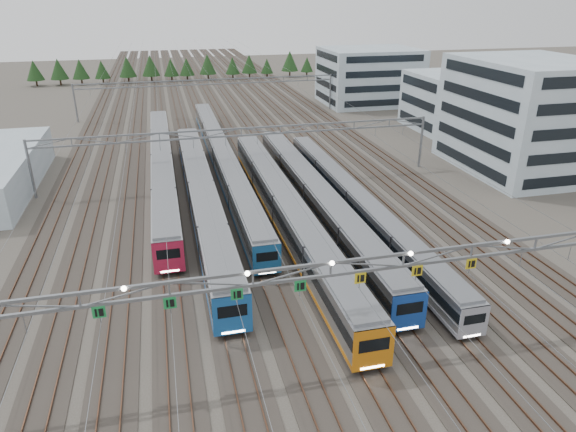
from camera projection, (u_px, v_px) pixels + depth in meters
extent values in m
plane|color=#47423A|center=(327.00, 352.00, 39.23)|extent=(400.00, 400.00, 0.00)
cube|color=#2D2823|center=(204.00, 102.00, 128.16)|extent=(54.00, 260.00, 0.08)
cube|color=brown|center=(97.00, 107.00, 122.52)|extent=(0.08, 260.00, 0.16)
cube|color=brown|center=(303.00, 97.00, 133.71)|extent=(0.08, 260.00, 0.16)
cube|color=brown|center=(201.00, 102.00, 127.96)|extent=(0.08, 260.00, 0.16)
cube|color=brown|center=(207.00, 102.00, 128.27)|extent=(0.08, 260.00, 0.16)
cube|color=black|center=(163.00, 177.00, 75.25)|extent=(2.49, 57.45, 0.38)
cube|color=#98999F|center=(162.00, 165.00, 74.52)|extent=(2.92, 58.63, 3.29)
cube|color=black|center=(162.00, 162.00, 74.37)|extent=(2.98, 58.33, 0.99)
cube|color=#BA1C3E|center=(163.00, 174.00, 75.08)|extent=(2.97, 58.33, 0.37)
cube|color=slate|center=(161.00, 153.00, 73.82)|extent=(2.63, 57.45, 0.26)
cube|color=#BA1C3E|center=(169.00, 258.00, 48.49)|extent=(2.94, 0.12, 3.29)
cube|color=black|center=(168.00, 254.00, 48.31)|extent=(2.19, 0.10, 0.99)
cube|color=white|center=(170.00, 271.00, 49.02)|extent=(1.75, 0.06, 0.16)
cube|color=black|center=(203.00, 209.00, 64.06)|extent=(2.61, 52.23, 0.40)
cube|color=#98999F|center=(202.00, 195.00, 63.29)|extent=(3.07, 53.30, 3.46)
cube|color=black|center=(202.00, 191.00, 63.13)|extent=(3.13, 53.03, 1.04)
cube|color=#1C5AA8|center=(203.00, 205.00, 63.88)|extent=(3.12, 53.03, 0.38)
cube|color=slate|center=(201.00, 180.00, 62.56)|extent=(2.77, 52.23, 0.27)
cube|color=#1C5AA8|center=(233.00, 315.00, 39.63)|extent=(3.09, 0.12, 3.46)
cube|color=black|center=(232.00, 311.00, 39.44)|extent=(2.31, 0.10, 1.04)
cube|color=white|center=(234.00, 332.00, 40.19)|extent=(1.84, 0.06, 0.16)
cube|color=black|center=(223.00, 168.00, 78.96)|extent=(2.33, 66.05, 0.35)
cube|color=#98999F|center=(222.00, 157.00, 78.27)|extent=(2.74, 67.40, 3.09)
cube|color=black|center=(222.00, 155.00, 78.12)|extent=(2.80, 67.06, 0.93)
cube|color=#1C5A98|center=(223.00, 166.00, 78.79)|extent=(2.79, 67.06, 0.34)
cube|color=slate|center=(222.00, 147.00, 77.61)|extent=(2.47, 66.05, 0.25)
cube|color=#1C5A98|center=(267.00, 260.00, 48.34)|extent=(2.76, 0.12, 3.09)
cube|color=black|center=(267.00, 256.00, 48.16)|extent=(2.06, 0.10, 0.93)
cube|color=white|center=(267.00, 273.00, 48.83)|extent=(1.65, 0.06, 0.15)
cube|color=black|center=(286.00, 224.00, 59.92)|extent=(2.60, 51.39, 0.39)
cube|color=#98999F|center=(286.00, 209.00, 59.15)|extent=(3.05, 52.44, 3.44)
cube|color=black|center=(286.00, 206.00, 58.99)|extent=(3.11, 52.18, 1.04)
cube|color=orange|center=(286.00, 220.00, 59.73)|extent=(3.10, 52.18, 0.38)
cube|color=slate|center=(286.00, 194.00, 58.42)|extent=(2.75, 51.39, 0.27)
cube|color=orange|center=(374.00, 349.00, 35.87)|extent=(3.07, 0.12, 3.44)
cube|color=black|center=(374.00, 345.00, 35.68)|extent=(2.29, 0.10, 1.04)
cube|color=white|center=(372.00, 367.00, 36.42)|extent=(1.83, 0.06, 0.16)
cube|color=black|center=(315.00, 211.00, 63.57)|extent=(2.53, 50.13, 0.38)
cube|color=#98999F|center=(315.00, 197.00, 62.83)|extent=(2.98, 51.15, 3.35)
cube|color=black|center=(316.00, 194.00, 62.67)|extent=(3.04, 50.89, 1.01)
cube|color=#1742A3|center=(315.00, 207.00, 63.39)|extent=(3.03, 50.89, 0.37)
cube|color=slate|center=(316.00, 183.00, 62.11)|extent=(2.68, 50.13, 0.27)
cube|color=#1742A3|center=(409.00, 312.00, 40.12)|extent=(3.00, 0.12, 3.35)
cube|color=black|center=(410.00, 308.00, 39.94)|extent=(2.24, 0.10, 1.01)
cube|color=white|center=(408.00, 328.00, 40.66)|extent=(1.79, 0.06, 0.16)
cube|color=black|center=(355.00, 213.00, 62.87)|extent=(2.10, 50.23, 0.32)
cube|color=#98999F|center=(355.00, 202.00, 62.25)|extent=(2.47, 51.26, 2.78)
cube|color=black|center=(356.00, 199.00, 62.12)|extent=(2.53, 51.00, 0.84)
cube|color=#9EA0AC|center=(355.00, 211.00, 62.72)|extent=(2.52, 51.00, 0.31)
cube|color=slate|center=(356.00, 190.00, 61.66)|extent=(2.22, 50.23, 0.22)
cube|color=#9EA0AC|center=(474.00, 322.00, 39.50)|extent=(2.49, 0.12, 2.78)
cube|color=black|center=(475.00, 319.00, 39.34)|extent=(1.85, 0.10, 0.84)
cube|color=white|center=(472.00, 336.00, 39.93)|extent=(1.48, 0.06, 0.13)
cube|color=slate|center=(331.00, 263.00, 36.10)|extent=(56.00, 0.22, 0.22)
cube|color=slate|center=(330.00, 275.00, 36.50)|extent=(56.00, 0.22, 0.22)
cube|color=#1B8A40|center=(99.00, 312.00, 33.14)|extent=(0.85, 0.06, 0.85)
cube|color=#1B8A40|center=(170.00, 303.00, 34.13)|extent=(0.85, 0.06, 0.85)
cube|color=#1B8A40|center=(237.00, 294.00, 35.11)|extent=(0.85, 0.06, 0.85)
cube|color=#1B8A40|center=(300.00, 286.00, 36.10)|extent=(0.85, 0.06, 0.85)
cube|color=gold|center=(360.00, 278.00, 37.09)|extent=(0.85, 0.06, 0.85)
cube|color=gold|center=(417.00, 271.00, 38.08)|extent=(0.85, 0.06, 0.85)
cube|color=gold|center=(471.00, 264.00, 39.07)|extent=(0.85, 0.06, 0.85)
cylinder|color=slate|center=(30.00, 169.00, 67.06)|extent=(0.36, 0.36, 8.00)
cylinder|color=slate|center=(421.00, 142.00, 79.35)|extent=(0.36, 0.36, 8.00)
cube|color=slate|center=(241.00, 128.00, 71.68)|extent=(56.00, 0.22, 0.22)
cube|color=slate|center=(241.00, 135.00, 72.08)|extent=(56.00, 0.22, 0.22)
cylinder|color=slate|center=(75.00, 103.00, 107.09)|extent=(0.36, 0.36, 8.00)
cylinder|color=slate|center=(330.00, 92.00, 119.38)|extent=(0.36, 0.36, 8.00)
cube|color=slate|center=(209.00, 80.00, 111.71)|extent=(56.00, 0.22, 0.22)
cube|color=slate|center=(209.00, 84.00, 112.11)|extent=(56.00, 0.22, 0.22)
cube|color=#9FB4BE|center=(528.00, 116.00, 76.98)|extent=(18.00, 22.00, 16.46)
cube|color=#9FB4BE|center=(450.00, 101.00, 101.48)|extent=(14.00, 16.00, 10.84)
cube|color=#9FB4BE|center=(369.00, 76.00, 124.92)|extent=(22.00, 18.00, 13.00)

